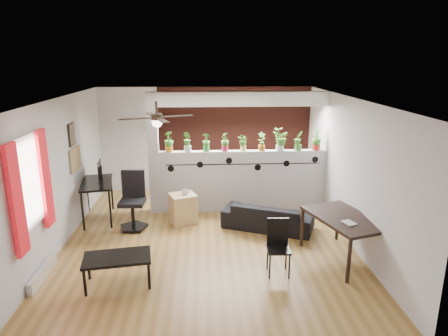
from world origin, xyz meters
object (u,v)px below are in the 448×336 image
potted_plant_4 (243,142)px  potted_plant_1 (188,141)px  potted_plant_5 (262,141)px  potted_plant_7 (298,140)px  potted_plant_2 (206,142)px  coffee_table (117,259)px  potted_plant_8 (317,139)px  dining_table (344,221)px  cube_shelf (183,209)px  ceiling_fan (157,119)px  cup (185,192)px  computer_desk (97,185)px  folding_chair (278,241)px  potted_plant_3 (225,141)px  office_chair (133,204)px  potted_plant_6 (280,139)px  potted_plant_0 (169,141)px  sofa (268,216)px

potted_plant_4 → potted_plant_1: bearing=180.0°
potted_plant_5 → potted_plant_7: potted_plant_7 is taller
potted_plant_2 → coffee_table: (-1.35, -2.92, -1.15)m
coffee_table → potted_plant_8: bearing=38.1°
dining_table → cube_shelf: bearing=148.4°
ceiling_fan → potted_plant_7: ceiling_fan is taller
cup → computer_desk: (-1.82, 0.27, 0.08)m
folding_chair → potted_plant_3: bearing=104.4°
potted_plant_2 → potted_plant_7: potted_plant_7 is taller
cube_shelf → office_chair: office_chair is taller
potted_plant_2 → potted_plant_6: 1.58m
cube_shelf → potted_plant_3: bearing=16.1°
potted_plant_0 → potted_plant_4: potted_plant_0 is taller
potted_plant_4 → coffee_table: (-2.14, -2.92, -1.14)m
cube_shelf → dining_table: bearing=-51.8°
potted_plant_6 → computer_desk: bearing=-174.3°
potted_plant_3 → office_chair: size_ratio=0.36×
potted_plant_2 → potted_plant_8: size_ratio=0.86×
potted_plant_2 → cup: (-0.44, -0.65, -0.90)m
potted_plant_5 → potted_plant_7: 0.79m
potted_plant_1 → potted_plant_2: (0.40, 0.00, -0.02)m
potted_plant_4 → computer_desk: potted_plant_4 is taller
potted_plant_3 → potted_plant_6: (1.19, 0.00, 0.03)m
sofa → office_chair: 2.67m
sofa → potted_plant_1: bearing=-9.8°
cup → folding_chair: 2.54m
potted_plant_3 → potted_plant_7: potted_plant_7 is taller
potted_plant_6 → cup: (-2.02, -0.65, -0.94)m
potted_plant_8 → cube_shelf: potted_plant_8 is taller
ceiling_fan → potted_plant_5: (2.00, 1.80, -0.75)m
coffee_table → potted_plant_5: bearing=49.0°
ceiling_fan → potted_plant_6: 3.08m
potted_plant_1 → potted_plant_4: size_ratio=1.21×
dining_table → coffee_table: (-3.59, -0.60, -0.27)m
potted_plant_1 → cube_shelf: 1.43m
potted_plant_7 → dining_table: bearing=-83.5°
potted_plant_1 → potted_plant_2: bearing=0.0°
potted_plant_6 → potted_plant_7: (0.40, 0.00, -0.02)m
potted_plant_4 → potted_plant_8: potted_plant_8 is taller
potted_plant_0 → potted_plant_7: size_ratio=1.05×
potted_plant_4 → cup: bearing=-152.1°
potted_plant_1 → potted_plant_5: potted_plant_1 is taller
ceiling_fan → coffee_table: bearing=-115.8°
ceiling_fan → sofa: bearing=21.5°
potted_plant_1 → cube_shelf: bearing=-98.3°
potted_plant_6 → sofa: potted_plant_6 is taller
potted_plant_4 → dining_table: 2.88m
potted_plant_1 → sofa: size_ratio=0.26×
potted_plant_1 → folding_chair: potted_plant_1 is taller
ceiling_fan → potted_plant_8: 3.73m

